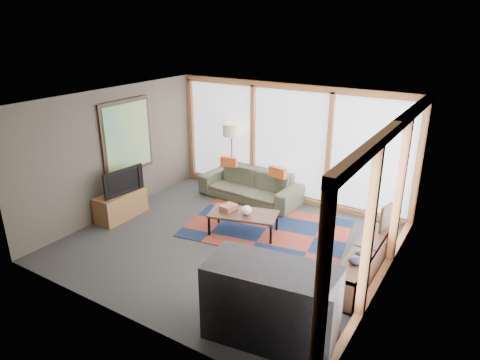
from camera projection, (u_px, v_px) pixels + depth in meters
The scene contains 17 objects.
ground at pixel (229, 242), 7.86m from camera, with size 5.50×5.50×0.00m, color #2E2E2B.
room_envelope at pixel (269, 159), 7.51m from camera, with size 5.52×5.02×2.62m.
rug at pixel (267, 228), 8.38m from camera, with size 3.08×1.98×0.01m, color maroon.
sofa at pixel (250, 185), 9.62m from camera, with size 2.30×0.90×0.67m, color #373C2C.
pillow_left at pixel (229, 162), 9.80m from camera, with size 0.39×0.12×0.21m, color #B24C1B.
pillow_right at pixel (278, 172), 9.12m from camera, with size 0.41×0.12×0.22m, color #B24C1B.
floor_lamp at pixel (232, 157), 10.02m from camera, with size 0.41×0.41×1.62m, color #312116, non-canonical shape.
coffee_table at pixel (243, 223), 8.13m from camera, with size 1.27×0.63×0.42m, color black, non-canonical shape.
book_stack at pixel (229, 207), 8.18m from camera, with size 0.24×0.29×0.10m, color #965536.
vase at pixel (246, 210), 7.97m from camera, with size 0.20×0.20×0.17m, color silver.
bookshelf at pixel (364, 263), 6.72m from camera, with size 0.38×2.08×0.52m, color black, non-canonical shape.
bowl_a at pixel (356, 260), 6.20m from camera, with size 0.22×0.22×0.11m, color black.
bowl_b at pixel (360, 253), 6.42m from camera, with size 0.15×0.15×0.07m, color black.
shelf_picture at pixel (386, 218), 7.11m from camera, with size 0.04×0.35×0.46m, color black.
tv_console at pixel (121, 205), 8.77m from camera, with size 0.45×1.09×0.54m, color brown.
television at pixel (121, 181), 8.57m from camera, with size 0.93×0.12×0.54m, color black.
bar_counter at pixel (272, 303), 5.35m from camera, with size 1.64×0.77×1.04m, color black.
Camera 1 is at (3.85, -5.78, 3.86)m, focal length 32.00 mm.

